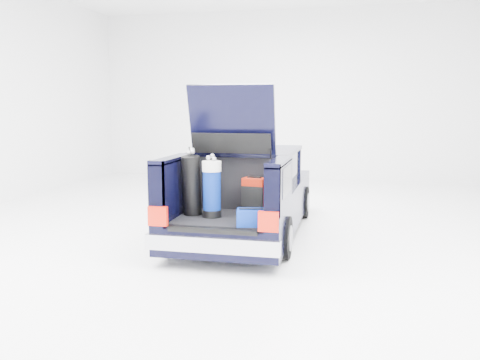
% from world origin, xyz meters
% --- Properties ---
extents(ground, '(14.00, 14.00, 0.00)m').
position_xyz_m(ground, '(0.00, 0.00, 0.00)').
color(ground, white).
rests_on(ground, ground).
extents(car, '(1.87, 4.65, 2.47)m').
position_xyz_m(car, '(-0.00, 0.11, 0.67)').
color(car, black).
rests_on(car, ground).
extents(red_suitcase, '(0.36, 0.27, 0.54)m').
position_xyz_m(red_suitcase, '(0.35, -1.09, 0.86)').
color(red_suitcase, maroon).
rests_on(red_suitcase, car).
extents(black_golf_bag, '(0.28, 0.35, 0.96)m').
position_xyz_m(black_golf_bag, '(-0.50, -1.44, 1.03)').
color(black_golf_bag, black).
rests_on(black_golf_bag, car).
extents(blue_golf_bag, '(0.28, 0.28, 0.90)m').
position_xyz_m(blue_golf_bag, '(-0.18, -1.51, 1.01)').
color(blue_golf_bag, black).
rests_on(blue_golf_bag, car).
extents(blue_duffel, '(0.49, 0.37, 0.23)m').
position_xyz_m(blue_duffel, '(0.50, -1.90, 0.71)').
color(blue_duffel, navy).
rests_on(blue_duffel, car).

